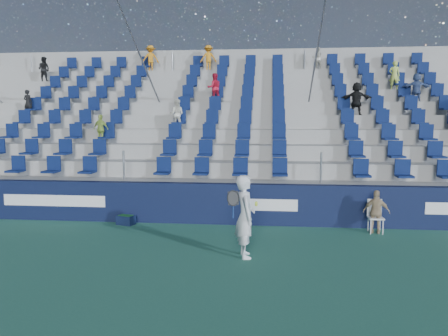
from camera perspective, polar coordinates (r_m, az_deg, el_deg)
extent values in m
plane|color=#2D6954|center=(10.03, -2.83, -11.58)|extent=(70.00, 70.00, 0.00)
cube|color=#0E1534|center=(12.90, -0.73, -4.67)|extent=(24.00, 0.30, 1.20)
cube|color=white|center=(14.21, -21.32, -3.99)|extent=(3.20, 0.02, 0.34)
cube|color=white|center=(12.65, 5.98, -4.83)|extent=(1.60, 0.02, 0.34)
cube|color=#989793|center=(13.46, -0.45, -4.19)|extent=(24.00, 0.85, 1.20)
cube|color=#989793|center=(14.25, -0.07, -2.55)|extent=(24.00, 0.85, 1.70)
cube|color=#989793|center=(15.04, 0.27, -1.09)|extent=(24.00, 0.85, 2.20)
cube|color=#989793|center=(15.85, 0.57, 0.22)|extent=(24.00, 0.85, 2.70)
cube|color=#989793|center=(16.67, 0.84, 1.40)|extent=(24.00, 0.85, 3.20)
cube|color=#989793|center=(17.49, 1.08, 2.47)|extent=(24.00, 0.85, 3.70)
cube|color=#989793|center=(18.32, 1.31, 3.45)|extent=(24.00, 0.85, 4.20)
cube|color=#989793|center=(19.16, 1.51, 4.34)|extent=(24.00, 0.85, 4.70)
cube|color=#989793|center=(19.99, 1.70, 5.16)|extent=(24.00, 0.85, 5.20)
cube|color=#989793|center=(20.66, 1.85, 6.59)|extent=(24.00, 0.50, 6.20)
cube|color=#0B1947|center=(13.31, -0.45, -0.17)|extent=(16.05, 0.50, 0.70)
cube|color=#0B1947|center=(14.10, -0.07, 2.26)|extent=(16.05, 0.50, 0.70)
cube|color=#0B1947|center=(14.92, 0.27, 4.43)|extent=(16.05, 0.50, 0.70)
cube|color=#0B1947|center=(15.75, 0.57, 6.37)|extent=(16.05, 0.50, 0.70)
cube|color=#0B1947|center=(16.60, 0.85, 8.12)|extent=(16.05, 0.50, 0.70)
cube|color=#0B1947|center=(17.47, 1.10, 9.69)|extent=(16.05, 0.50, 0.70)
cube|color=#0B1947|center=(18.34, 1.33, 11.11)|extent=(16.05, 0.50, 0.70)
cube|color=#0B1947|center=(19.23, 1.54, 12.40)|extent=(16.05, 0.50, 0.70)
cube|color=#0B1947|center=(20.13, 1.73, 13.58)|extent=(16.05, 0.50, 0.70)
cylinder|color=gray|center=(17.17, -9.35, 10.66)|extent=(0.06, 7.68, 4.55)
cylinder|color=gray|center=(16.65, 11.38, 10.74)|extent=(0.06, 7.68, 4.55)
imported|color=#40578D|center=(18.22, 23.83, 9.59)|extent=(1.02, 0.39, 1.07)
imported|color=orange|center=(20.78, -9.57, 13.93)|extent=(0.85, 0.65, 1.17)
imported|color=silver|center=(15.98, -6.19, 7.01)|extent=(0.53, 0.42, 1.07)
imported|color=black|center=(21.65, -22.46, 11.81)|extent=(0.57, 0.46, 1.11)
imported|color=#B5D053|center=(18.91, 21.36, 11.18)|extent=(0.45, 0.33, 1.13)
imported|color=#9DBC4B|center=(15.90, -15.77, 4.91)|extent=(0.65, 0.39, 1.03)
imported|color=black|center=(19.02, -24.24, 7.80)|extent=(0.39, 0.28, 1.00)
imported|color=black|center=(16.80, 16.91, 8.64)|extent=(1.14, 0.54, 1.18)
imported|color=red|center=(17.50, -1.28, 10.40)|extent=(0.66, 0.58, 1.14)
imported|color=orange|center=(20.24, -2.05, 14.17)|extent=(0.78, 0.52, 1.14)
imported|color=beige|center=(20.15, 12.07, 13.83)|extent=(0.55, 0.48, 0.98)
imported|color=silver|center=(9.82, 2.78, -6.33)|extent=(0.58, 0.76, 1.86)
cylinder|color=navy|center=(9.56, 1.20, -5.73)|extent=(0.03, 0.03, 0.28)
torus|color=black|center=(9.50, 1.21, -3.96)|extent=(0.30, 0.17, 0.28)
plane|color=#262626|center=(9.50, 1.21, -3.96)|extent=(0.30, 0.16, 0.29)
sphere|color=#C6E034|center=(9.55, 4.23, -4.81)|extent=(0.07, 0.07, 0.07)
sphere|color=#C6E034|center=(9.60, 4.24, -4.56)|extent=(0.07, 0.07, 0.07)
cube|color=white|center=(12.61, 19.20, -6.18)|extent=(0.40, 0.40, 0.04)
cube|color=white|center=(12.74, 19.05, -4.92)|extent=(0.39, 0.04, 0.49)
cylinder|color=white|center=(12.47, 18.61, -7.32)|extent=(0.03, 0.03, 0.39)
cylinder|color=white|center=(12.54, 20.05, -7.29)|extent=(0.03, 0.03, 0.39)
cylinder|color=white|center=(12.77, 18.30, -6.97)|extent=(0.03, 0.03, 0.39)
cylinder|color=white|center=(12.85, 19.70, -6.95)|extent=(0.03, 0.03, 0.39)
imported|color=tan|center=(12.52, 19.29, -5.43)|extent=(0.75, 0.46, 1.18)
cube|color=#0E1836|center=(13.19, -12.70, -6.64)|extent=(0.57, 0.46, 0.27)
cube|color=#1E662D|center=(13.18, -12.70, -6.37)|extent=(0.46, 0.34, 0.16)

